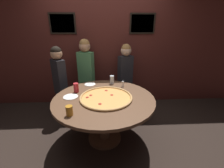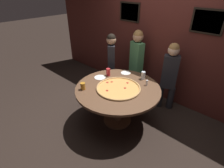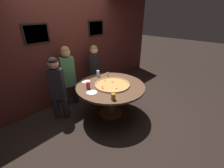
{
  "view_description": "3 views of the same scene",
  "coord_description": "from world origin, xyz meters",
  "px_view_note": "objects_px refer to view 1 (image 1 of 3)",
  "views": [
    {
      "loc": [
        0.02,
        -1.95,
        1.71
      ],
      "look_at": [
        0.12,
        -0.03,
        0.96
      ],
      "focal_mm": 24.0,
      "sensor_mm": 36.0,
      "label": 1
    },
    {
      "loc": [
        1.66,
        -1.96,
        2.3
      ],
      "look_at": [
        -0.09,
        -0.05,
        0.8
      ],
      "focal_mm": 28.0,
      "sensor_mm": 36.0,
      "label": 2
    },
    {
      "loc": [
        -2.08,
        -1.97,
        2.15
      ],
      "look_at": [
        -0.01,
        -0.05,
        0.78
      ],
      "focal_mm": 24.0,
      "sensor_mm": 36.0,
      "label": 3
    }
  ],
  "objects_px": {
    "diner_far_right": "(125,73)",
    "drink_cup_near_right": "(112,80)",
    "giant_pizza": "(106,97)",
    "drink_cup_far_left": "(69,111)",
    "diner_side_right": "(60,79)",
    "condiment_shaker": "(123,84)",
    "white_plate_right_side": "(90,84)",
    "drink_cup_near_left": "(76,88)",
    "diner_centre_back": "(86,71)",
    "dining_table": "(104,106)",
    "white_plate_beside_cup": "(71,97)"
  },
  "relations": [
    {
      "from": "dining_table",
      "to": "drink_cup_far_left",
      "type": "distance_m",
      "value": 0.63
    },
    {
      "from": "drink_cup_near_right",
      "to": "diner_centre_back",
      "type": "bearing_deg",
      "value": 135.91
    },
    {
      "from": "giant_pizza",
      "to": "diner_side_right",
      "type": "xyz_separation_m",
      "value": [
        -0.86,
        0.75,
        0.03
      ]
    },
    {
      "from": "white_plate_right_side",
      "to": "condiment_shaker",
      "type": "xyz_separation_m",
      "value": [
        0.57,
        -0.13,
        0.05
      ]
    },
    {
      "from": "condiment_shaker",
      "to": "white_plate_right_side",
      "type": "bearing_deg",
      "value": 167.49
    },
    {
      "from": "drink_cup_near_right",
      "to": "condiment_shaker",
      "type": "height_order",
      "value": "drink_cup_near_right"
    },
    {
      "from": "diner_side_right",
      "to": "condiment_shaker",
      "type": "bearing_deg",
      "value": -147.65
    },
    {
      "from": "drink_cup_far_left",
      "to": "diner_side_right",
      "type": "distance_m",
      "value": 1.25
    },
    {
      "from": "giant_pizza",
      "to": "drink_cup_far_left",
      "type": "bearing_deg",
      "value": -135.56
    },
    {
      "from": "dining_table",
      "to": "drink_cup_near_left",
      "type": "relative_size",
      "value": 10.0
    },
    {
      "from": "dining_table",
      "to": "white_plate_right_side",
      "type": "bearing_deg",
      "value": 115.07
    },
    {
      "from": "diner_centre_back",
      "to": "diner_far_right",
      "type": "relative_size",
      "value": 1.07
    },
    {
      "from": "giant_pizza",
      "to": "diner_far_right",
      "type": "distance_m",
      "value": 1.11
    },
    {
      "from": "drink_cup_far_left",
      "to": "dining_table",
      "type": "bearing_deg",
      "value": 48.09
    },
    {
      "from": "dining_table",
      "to": "diner_centre_back",
      "type": "bearing_deg",
      "value": 109.27
    },
    {
      "from": "drink_cup_near_left",
      "to": "diner_centre_back",
      "type": "bearing_deg",
      "value": 85.51
    },
    {
      "from": "dining_table",
      "to": "condiment_shaker",
      "type": "xyz_separation_m",
      "value": [
        0.32,
        0.4,
        0.19
      ]
    },
    {
      "from": "diner_side_right",
      "to": "dining_table",
      "type": "bearing_deg",
      "value": -172.98
    },
    {
      "from": "white_plate_beside_cup",
      "to": "diner_far_right",
      "type": "distance_m",
      "value": 1.34
    },
    {
      "from": "condiment_shaker",
      "to": "diner_centre_back",
      "type": "height_order",
      "value": "diner_centre_back"
    },
    {
      "from": "white_plate_beside_cup",
      "to": "condiment_shaker",
      "type": "distance_m",
      "value": 0.88
    },
    {
      "from": "drink_cup_near_right",
      "to": "white_plate_beside_cup",
      "type": "height_order",
      "value": "drink_cup_near_right"
    },
    {
      "from": "diner_far_right",
      "to": "drink_cup_near_right",
      "type": "bearing_deg",
      "value": 33.4
    },
    {
      "from": "white_plate_right_side",
      "to": "drink_cup_near_right",
      "type": "bearing_deg",
      "value": 3.68
    },
    {
      "from": "giant_pizza",
      "to": "drink_cup_near_right",
      "type": "relative_size",
      "value": 5.12
    },
    {
      "from": "drink_cup_near_right",
      "to": "diner_side_right",
      "type": "xyz_separation_m",
      "value": [
        -0.97,
        0.18,
        -0.03
      ]
    },
    {
      "from": "dining_table",
      "to": "diner_centre_back",
      "type": "height_order",
      "value": "diner_centre_back"
    },
    {
      "from": "dining_table",
      "to": "diner_far_right",
      "type": "xyz_separation_m",
      "value": [
        0.44,
        1.01,
        0.19
      ]
    },
    {
      "from": "giant_pizza",
      "to": "drink_cup_near_right",
      "type": "distance_m",
      "value": 0.58
    },
    {
      "from": "dining_table",
      "to": "diner_side_right",
      "type": "relative_size",
      "value": 1.06
    },
    {
      "from": "drink_cup_near_left",
      "to": "diner_far_right",
      "type": "bearing_deg",
      "value": 42.47
    },
    {
      "from": "drink_cup_near_left",
      "to": "drink_cup_far_left",
      "type": "distance_m",
      "value": 0.65
    },
    {
      "from": "dining_table",
      "to": "diner_centre_back",
      "type": "relative_size",
      "value": 0.99
    },
    {
      "from": "giant_pizza",
      "to": "diner_side_right",
      "type": "distance_m",
      "value": 1.14
    },
    {
      "from": "giant_pizza",
      "to": "condiment_shaker",
      "type": "bearing_deg",
      "value": 55.35
    },
    {
      "from": "drink_cup_near_left",
      "to": "diner_side_right",
      "type": "relative_size",
      "value": 0.11
    },
    {
      "from": "drink_cup_far_left",
      "to": "diner_far_right",
      "type": "height_order",
      "value": "diner_far_right"
    },
    {
      "from": "dining_table",
      "to": "drink_cup_near_right",
      "type": "bearing_deg",
      "value": 75.29
    },
    {
      "from": "giant_pizza",
      "to": "diner_centre_back",
      "type": "xyz_separation_m",
      "value": [
        -0.4,
        1.06,
        0.08
      ]
    },
    {
      "from": "drink_cup_near_right",
      "to": "drink_cup_near_left",
      "type": "xyz_separation_m",
      "value": [
        -0.57,
        -0.34,
        -0.0
      ]
    },
    {
      "from": "white_plate_right_side",
      "to": "condiment_shaker",
      "type": "bearing_deg",
      "value": -12.51
    },
    {
      "from": "condiment_shaker",
      "to": "diner_far_right",
      "type": "relative_size",
      "value": 0.07
    },
    {
      "from": "drink_cup_near_left",
      "to": "drink_cup_far_left",
      "type": "height_order",
      "value": "drink_cup_near_left"
    },
    {
      "from": "drink_cup_near_right",
      "to": "drink_cup_far_left",
      "type": "distance_m",
      "value": 1.13
    },
    {
      "from": "drink_cup_near_right",
      "to": "white_plate_beside_cup",
      "type": "distance_m",
      "value": 0.81
    },
    {
      "from": "drink_cup_near_right",
      "to": "diner_far_right",
      "type": "xyz_separation_m",
      "value": [
        0.3,
        0.46,
        -0.03
      ]
    },
    {
      "from": "dining_table",
      "to": "diner_side_right",
      "type": "height_order",
      "value": "diner_side_right"
    },
    {
      "from": "white_plate_right_side",
      "to": "diner_centre_back",
      "type": "bearing_deg",
      "value": 102.94
    },
    {
      "from": "white_plate_right_side",
      "to": "diner_far_right",
      "type": "height_order",
      "value": "diner_far_right"
    },
    {
      "from": "diner_centre_back",
      "to": "giant_pizza",
      "type": "bearing_deg",
      "value": 129.66
    }
  ]
}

